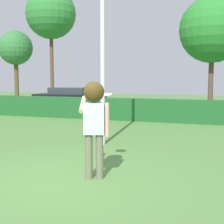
# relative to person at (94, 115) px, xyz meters

# --- Properties ---
(ground_plane) EXTENTS (60.00, 60.00, 0.00)m
(ground_plane) POSITION_rel_person_xyz_m (-0.45, -0.33, -1.20)
(ground_plane) COLOR #52803E
(person) EXTENTS (0.72, 0.69, 1.81)m
(person) POSITION_rel_person_xyz_m (0.00, 0.00, 0.00)
(person) COLOR #686B51
(person) RESTS_ON ground
(frisbee) EXTENTS (0.28, 0.28, 0.05)m
(frisbee) POSITION_rel_person_xyz_m (-0.08, 0.82, 0.33)
(frisbee) COLOR white
(lamppost) EXTENTS (0.24, 0.24, 6.25)m
(lamppost) POSITION_rel_person_xyz_m (-0.95, 2.94, 2.25)
(lamppost) COLOR silver
(lamppost) RESTS_ON ground
(hedge_row) EXTENTS (19.82, 0.90, 0.93)m
(hedge_row) POSITION_rel_person_xyz_m (-0.45, 8.41, -0.73)
(hedge_row) COLOR #1D5726
(hedge_row) RESTS_ON ground
(parked_car_black) EXTENTS (4.30, 2.02, 1.25)m
(parked_car_black) POSITION_rel_person_xyz_m (-6.77, 12.59, -0.51)
(parked_car_black) COLOR black
(parked_car_black) RESTS_ON ground
(maple_tree) EXTENTS (2.65, 2.65, 5.46)m
(maple_tree) POSITION_rel_person_xyz_m (-13.54, 16.84, 2.89)
(maple_tree) COLOR brown
(maple_tree) RESTS_ON ground
(oak_tree) EXTENTS (3.70, 3.70, 8.37)m
(oak_tree) POSITION_rel_person_xyz_m (-10.29, 16.71, 5.30)
(oak_tree) COLOR brown
(oak_tree) RESTS_ON ground
(birch_tree) EXTENTS (3.78, 3.78, 6.46)m
(birch_tree) POSITION_rel_person_xyz_m (1.32, 14.64, 3.36)
(birch_tree) COLOR brown
(birch_tree) RESTS_ON ground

